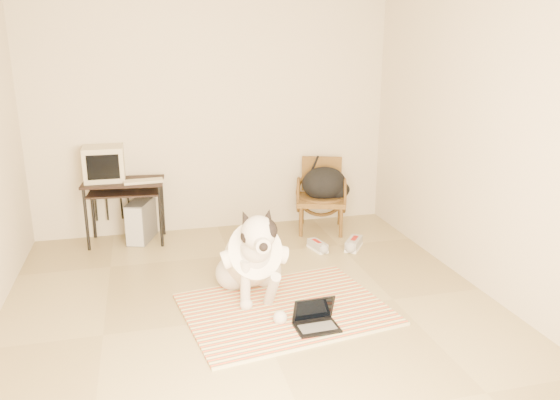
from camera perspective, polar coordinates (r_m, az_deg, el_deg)
name	(u,v)px	position (r m, az deg, el deg)	size (l,w,h in m)	color
floor	(257,316)	(4.43, -2.38, -12.04)	(4.50, 4.50, 0.00)	#9E8C60
wall_back	(213,111)	(6.16, -6.97, 9.17)	(4.50, 4.50, 0.00)	beige
wall_front	(391,269)	(1.91, 11.54, -7.09)	(4.50, 4.50, 0.00)	beige
wall_right	(496,137)	(4.79, 21.67, 6.14)	(4.50, 4.50, 0.00)	beige
rug	(285,309)	(4.51, 0.53, -11.30)	(1.74, 1.43, 0.02)	#E85730
dog	(252,258)	(4.60, -2.92, -6.08)	(0.59, 1.22, 0.88)	silver
laptop	(316,320)	(4.22, 3.74, -12.40)	(0.33, 0.25, 0.23)	black
computer_desk	(124,190)	(5.99, -15.98, 1.04)	(0.86, 0.54, 0.69)	black
crt_monitor	(104,163)	(6.02, -17.90, 3.66)	(0.41, 0.39, 0.36)	#BEB295
desk_keyboard	(143,181)	(5.85, -14.08, 1.92)	(0.40, 0.15, 0.03)	#BEB295
pc_tower	(141,221)	(6.13, -14.30, -2.11)	(0.34, 0.51, 0.44)	#535355
rattan_chair	(321,195)	(6.25, 4.33, 0.54)	(0.67, 0.66, 0.81)	brown
backpack	(326,184)	(6.17, 4.86, 1.63)	(0.55, 0.42, 0.37)	black
sneaker_left	(317,246)	(5.73, 3.94, -4.82)	(0.17, 0.29, 0.09)	white
sneaker_right	(354,244)	(5.81, 7.72, -4.57)	(0.28, 0.32, 0.11)	white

